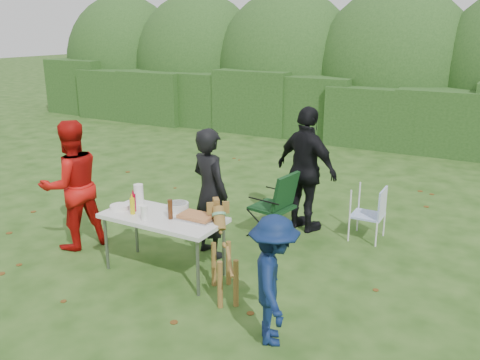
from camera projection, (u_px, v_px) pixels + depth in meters
The scene contains 20 objects.
ground at pixel (200, 268), 6.38m from camera, with size 80.00×80.00×0.00m, color #1E4211.
hedge_row at pixel (375, 111), 12.80m from camera, with size 22.00×1.40×1.70m, color #23471C.
shrub_backdrop at pixel (393, 76), 13.92m from camera, with size 20.00×2.60×3.20m, color #3D6628.
folding_table at pixel (163, 220), 6.09m from camera, with size 1.50×0.70×0.74m.
person_cook at pixel (210, 193), 6.55m from camera, with size 0.62×0.41×1.71m, color black.
person_red_jacket at pixel (72, 185), 6.79m from camera, with size 0.85×0.66×1.75m, color #B70F0C.
person_black_puffy at pixel (306, 170), 7.35m from camera, with size 1.08×0.45×1.84m, color black.
child at pixel (274, 280), 4.75m from camera, with size 0.83×0.48×1.28m, color #0C1D46.
dog at pixel (224, 257), 5.61m from camera, with size 0.99×0.39×0.94m, color brown, non-canonical shape.
camping_chair at pixel (272, 203), 7.26m from camera, with size 0.61×0.61×0.98m, color #113717, non-canonical shape.
lawn_chair at pixel (368, 213), 7.17m from camera, with size 0.46×0.46×0.78m, color #597ED6, non-canonical shape.
food_tray at pixel (196, 218), 5.98m from camera, with size 0.45×0.30×0.02m, color #B7B7BA.
focaccia_bread at pixel (196, 216), 5.97m from camera, with size 0.40×0.26×0.04m, color #BA7442.
mustard_bottle at pixel (132, 206), 6.11m from camera, with size 0.06×0.06×0.20m, color yellow.
ketchup_bottle at pixel (134, 203), 6.20m from camera, with size 0.06×0.06×0.22m, color maroon.
beer_bottle at pixel (170, 209), 5.95m from camera, with size 0.06×0.06×0.24m, color #47230F.
paper_towel_roll at pixel (139, 194), 6.45m from camera, with size 0.12×0.12×0.26m, color white.
cup_stack at pixel (144, 213), 5.91m from camera, with size 0.08×0.08×0.18m, color white.
pasta_bowl at pixel (178, 207), 6.24m from camera, with size 0.26×0.26×0.10m, color silver.
plate_stack at pixel (120, 207), 6.31m from camera, with size 0.24×0.24×0.05m, color white.
Camera 1 is at (3.26, -4.79, 2.93)m, focal length 38.00 mm.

